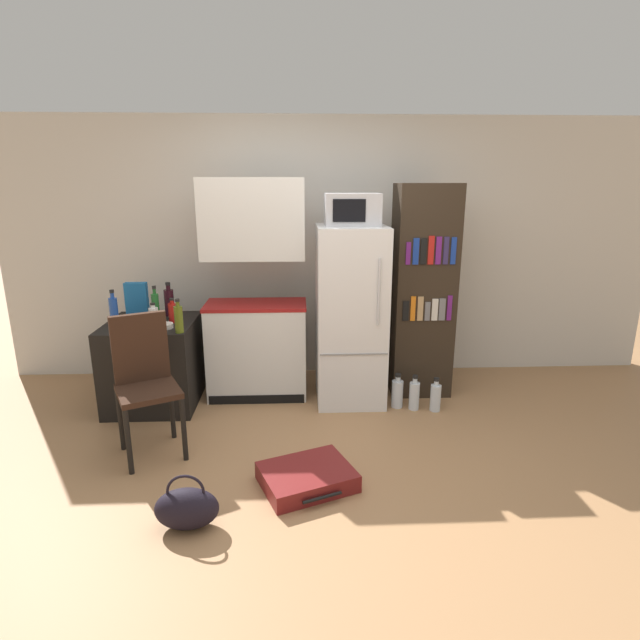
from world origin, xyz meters
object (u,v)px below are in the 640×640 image
at_px(bottle_olive_oil, 179,319).
at_px(cereal_box, 137,299).
at_px(water_bottle_back, 414,395).
at_px(chair, 144,373).
at_px(water_bottle_front, 435,397).
at_px(refrigerator, 350,315).
at_px(bottle_ketchup_red, 173,312).
at_px(bookshelf, 422,292).
at_px(water_bottle_middle, 397,393).
at_px(bowl, 165,326).
at_px(handbag, 187,508).
at_px(suitcase_large_flat, 307,477).
at_px(bottle_wine_dark, 169,302).
at_px(bottle_milk_white, 154,316).
at_px(bottle_blue_soda, 114,312).
at_px(microwave, 352,209).
at_px(bottle_green_tall, 156,307).
at_px(kitchen_hutch, 255,300).
at_px(side_table, 154,363).

bearing_deg(bottle_olive_oil, cereal_box, 132.00).
relative_size(bottle_olive_oil, water_bottle_back, 0.88).
relative_size(chair, water_bottle_front, 3.39).
bearing_deg(water_bottle_front, cereal_box, 169.27).
height_order(refrigerator, water_bottle_front, refrigerator).
bearing_deg(bottle_ketchup_red, bookshelf, 5.10).
relative_size(chair, water_bottle_middle, 3.27).
relative_size(bowl, handbag, 0.38).
bearing_deg(bottle_olive_oil, water_bottle_middle, 4.31).
height_order(refrigerator, handbag, refrigerator).
xyz_separation_m(cereal_box, suitcase_large_flat, (1.47, -1.54, -0.83)).
distance_m(bottle_ketchup_red, bottle_wine_dark, 0.25).
height_order(bottle_olive_oil, water_bottle_front, bottle_olive_oil).
relative_size(bottle_olive_oil, handbag, 0.76).
distance_m(bottle_milk_white, water_bottle_front, 2.46).
height_order(bottle_ketchup_red, water_bottle_front, bottle_ketchup_red).
bearing_deg(bottle_blue_soda, bookshelf, 6.88).
height_order(microwave, bottle_green_tall, microwave).
bearing_deg(bowl, water_bottle_back, -1.31).
xyz_separation_m(bottle_ketchup_red, water_bottle_front, (2.22, -0.25, -0.70)).
distance_m(bottle_wine_dark, chair, 1.07).
distance_m(bottle_blue_soda, handbag, 1.94).
xyz_separation_m(kitchen_hutch, handbag, (-0.26, -1.85, -0.77)).
relative_size(microwave, bottle_milk_white, 2.39).
relative_size(kitchen_hutch, handbag, 5.35).
relative_size(bookshelf, bottle_olive_oil, 6.92).
relative_size(kitchen_hutch, chair, 1.92).
xyz_separation_m(bottle_ketchup_red, bottle_blue_soda, (-0.44, -0.12, 0.04)).
bearing_deg(water_bottle_front, bowl, 177.92).
height_order(bottle_green_tall, bottle_wine_dark, bottle_green_tall).
xyz_separation_m(kitchen_hutch, bottle_ketchup_red, (-0.69, -0.17, -0.06)).
bearing_deg(water_bottle_front, bottle_olive_oil, -178.63).
height_order(chair, handbag, chair).
bearing_deg(bottle_green_tall, chair, -81.84).
height_order(kitchen_hutch, refrigerator, kitchen_hutch).
bearing_deg(water_bottle_middle, kitchen_hutch, 164.44).
distance_m(bottle_milk_white, suitcase_large_flat, 1.91).
bearing_deg(chair, cereal_box, 82.09).
bearing_deg(water_bottle_back, bottle_wine_dark, 167.91).
relative_size(bottle_milk_white, water_bottle_back, 0.61).
xyz_separation_m(bowl, water_bottle_back, (2.07, -0.05, -0.63)).
relative_size(bottle_green_tall, water_bottle_front, 1.06).
bearing_deg(water_bottle_back, microwave, 152.00).
relative_size(side_table, bottle_blue_soda, 2.43).
bearing_deg(bottle_blue_soda, bottle_green_tall, 23.80).
height_order(refrigerator, bottle_wine_dark, refrigerator).
relative_size(microwave, chair, 0.45).
bearing_deg(bowl, water_bottle_middle, 0.08).
relative_size(bottle_wine_dark, water_bottle_front, 1.01).
xyz_separation_m(bottle_wine_dark, water_bottle_middle, (1.99, -0.41, -0.74)).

